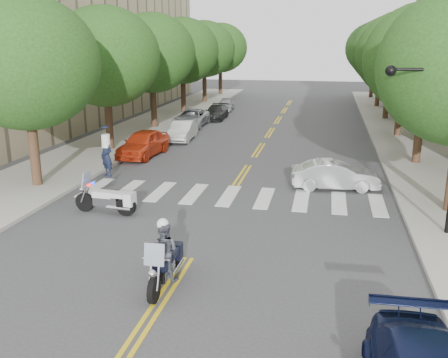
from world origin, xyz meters
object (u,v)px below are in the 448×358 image
(officer_standing, at_px, (107,156))
(convertible, at_px, (335,175))
(motorcycle_parked, at_px, (110,200))
(motorcycle_police, at_px, (165,256))

(officer_standing, bearing_deg, convertible, 29.58)
(officer_standing, bearing_deg, motorcycle_parked, -34.92)
(motorcycle_parked, xyz_separation_m, officer_standing, (-2.46, 5.16, 0.44))
(officer_standing, height_order, convertible, officer_standing)
(convertible, bearing_deg, officer_standing, 83.57)
(motorcycle_police, height_order, officer_standing, officer_standing)
(officer_standing, relative_size, convertible, 0.52)
(motorcycle_police, distance_m, motorcycle_parked, 6.46)
(motorcycle_police, xyz_separation_m, motorcycle_parked, (-3.89, 5.15, -0.30))
(motorcycle_police, relative_size, motorcycle_parked, 0.95)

